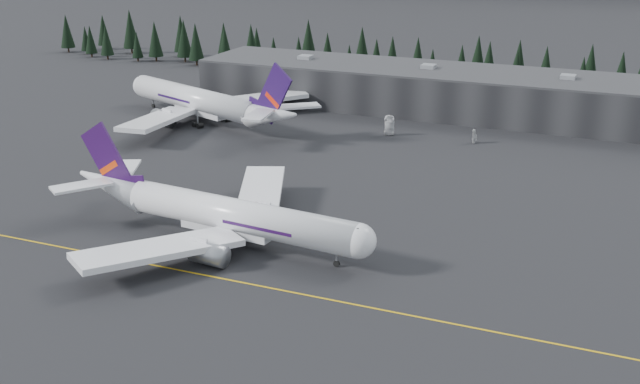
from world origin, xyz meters
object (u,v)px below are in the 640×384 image
at_px(terminal, 460,92).
at_px(gse_vehicle_a, 389,132).
at_px(jet_main, 215,212).
at_px(jet_parked, 208,103).
at_px(gse_vehicle_b, 474,141).

height_order(terminal, gse_vehicle_a, terminal).
distance_m(jet_main, jet_parked, 85.51).
relative_size(gse_vehicle_a, gse_vehicle_b, 1.49).
height_order(terminal, jet_parked, jet_parked).
bearing_deg(gse_vehicle_a, terminal, 65.35).
distance_m(terminal, gse_vehicle_a, 34.33).
distance_m(terminal, jet_main, 114.22).
xyz_separation_m(terminal, jet_parked, (-62.01, -40.11, -0.43)).
height_order(terminal, gse_vehicle_b, terminal).
distance_m(jet_main, gse_vehicle_a, 81.26).
relative_size(jet_main, jet_parked, 0.95).
xyz_separation_m(jet_main, gse_vehicle_a, (6.06, 80.91, -4.59)).
xyz_separation_m(terminal, gse_vehicle_a, (-11.11, -32.01, -5.53)).
xyz_separation_m(gse_vehicle_a, gse_vehicle_b, (22.72, 1.14, -0.14)).
bearing_deg(gse_vehicle_b, terminal, -176.84).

